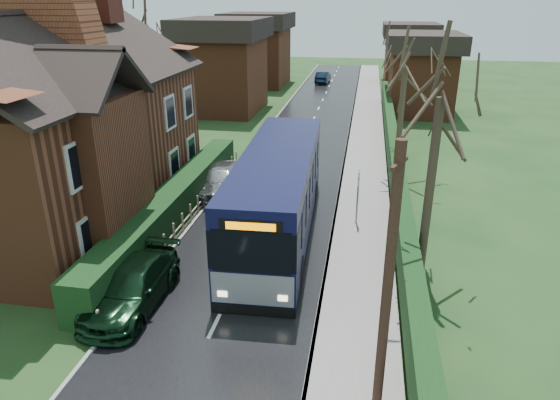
% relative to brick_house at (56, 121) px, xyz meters
% --- Properties ---
extents(ground, '(140.00, 140.00, 0.00)m').
position_rel_brick_house_xyz_m(ground, '(8.73, -4.78, -4.38)').
color(ground, '#2F4D21').
rests_on(ground, ground).
extents(road, '(6.00, 100.00, 0.02)m').
position_rel_brick_house_xyz_m(road, '(8.73, 5.22, -4.37)').
color(road, black).
rests_on(road, ground).
extents(pavement, '(2.50, 100.00, 0.14)m').
position_rel_brick_house_xyz_m(pavement, '(12.98, 5.22, -4.31)').
color(pavement, slate).
rests_on(pavement, ground).
extents(kerb_right, '(0.12, 100.00, 0.14)m').
position_rel_brick_house_xyz_m(kerb_right, '(11.78, 5.22, -4.31)').
color(kerb_right, gray).
rests_on(kerb_right, ground).
extents(kerb_left, '(0.12, 100.00, 0.10)m').
position_rel_brick_house_xyz_m(kerb_left, '(5.68, 5.22, -4.33)').
color(kerb_left, gray).
rests_on(kerb_left, ground).
extents(front_hedge, '(1.20, 16.00, 1.60)m').
position_rel_brick_house_xyz_m(front_hedge, '(4.83, 0.22, -3.58)').
color(front_hedge, black).
rests_on(front_hedge, ground).
extents(picket_fence, '(0.10, 16.00, 0.90)m').
position_rel_brick_house_xyz_m(picket_fence, '(5.58, 0.22, -3.93)').
color(picket_fence, gray).
rests_on(picket_fence, ground).
extents(right_wall_hedge, '(0.60, 50.00, 1.80)m').
position_rel_brick_house_xyz_m(right_wall_hedge, '(14.53, 5.22, -3.36)').
color(right_wall_hedge, brown).
rests_on(right_wall_hedge, ground).
extents(brick_house, '(9.30, 14.60, 10.30)m').
position_rel_brick_house_xyz_m(brick_house, '(0.00, 0.00, 0.00)').
color(brick_house, brown).
rests_on(brick_house, ground).
extents(bus, '(3.17, 11.93, 3.59)m').
position_rel_brick_house_xyz_m(bus, '(9.54, -0.22, -2.59)').
color(bus, black).
rests_on(bus, ground).
extents(car_silver, '(2.21, 4.65, 1.54)m').
position_rel_brick_house_xyz_m(car_silver, '(5.93, 3.81, -3.61)').
color(car_silver, '#9D9DA1').
rests_on(car_silver, ground).
extents(car_green, '(1.97, 4.69, 1.35)m').
position_rel_brick_house_xyz_m(car_green, '(5.83, -6.10, -3.70)').
color(car_green, black).
rests_on(car_green, ground).
extents(car_distant, '(1.57, 3.97, 1.28)m').
position_rel_brick_house_xyz_m(car_distant, '(7.80, 39.37, -3.73)').
color(car_distant, black).
rests_on(car_distant, ground).
extents(bus_stop_sign, '(0.07, 0.39, 2.55)m').
position_rel_brick_house_xyz_m(bus_stop_sign, '(12.73, 1.22, -2.69)').
color(bus_stop_sign, slate).
rests_on(bus_stop_sign, ground).
extents(telegraph_pole, '(0.39, 0.84, 6.75)m').
position_rel_brick_house_xyz_m(telegraph_pole, '(13.53, -9.32, -0.96)').
color(telegraph_pole, black).
rests_on(telegraph_pole, ground).
extents(tree_right_near, '(4.20, 4.20, 9.07)m').
position_rel_brick_house_xyz_m(tree_right_near, '(15.11, -2.62, 2.40)').
color(tree_right_near, '#34281E').
rests_on(tree_right_near, ground).
extents(tree_right_far, '(4.31, 4.31, 8.33)m').
position_rel_brick_house_xyz_m(tree_right_far, '(14.73, 8.57, 1.85)').
color(tree_right_far, '#3D3124').
rests_on(tree_right_far, ground).
extents(tree_house_side, '(4.47, 4.47, 10.16)m').
position_rel_brick_house_xyz_m(tree_house_side, '(-1.33, 13.22, 3.21)').
color(tree_house_side, '#3B2C23').
rests_on(tree_house_side, ground).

